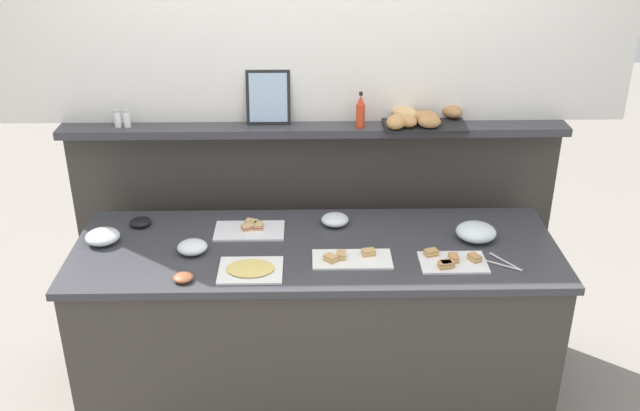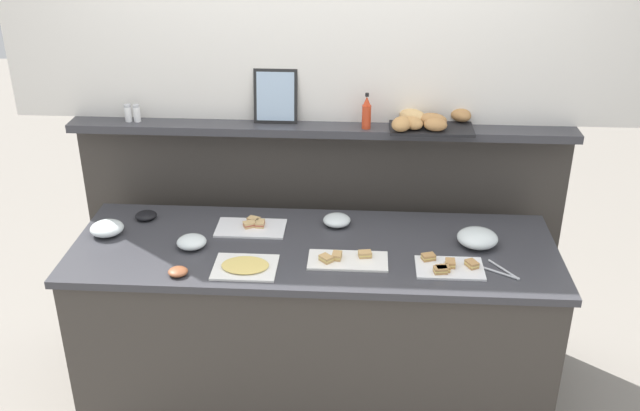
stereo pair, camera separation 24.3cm
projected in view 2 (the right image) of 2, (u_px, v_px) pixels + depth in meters
ground_plane at (322, 334)px, 4.24m from camera, size 12.00×12.00×0.00m
buffet_counter at (314, 329)px, 3.50m from camera, size 2.21×0.76×0.92m
back_ledge_unit at (321, 232)px, 3.90m from camera, size 2.50×0.22×1.33m
sandwich_platter_rear at (347, 260)px, 3.17m from camera, size 0.35×0.17×0.04m
sandwich_platter_side at (449, 267)px, 3.11m from camera, size 0.29×0.19×0.04m
sandwich_platter_front at (252, 227)px, 3.45m from camera, size 0.33×0.19×0.04m
cold_cuts_platter at (245, 266)px, 3.12m from camera, size 0.27×0.22×0.02m
glass_bowl_large at (192, 242)px, 3.28m from camera, size 0.14×0.14×0.05m
glass_bowl_medium at (477, 239)px, 3.29m from camera, size 0.19×0.19×0.07m
glass_bowl_small at (337, 221)px, 3.48m from camera, size 0.13×0.13×0.05m
glass_bowl_extra at (107, 229)px, 3.39m from camera, size 0.16×0.16×0.06m
condiment_bowl_dark at (146, 215)px, 3.54m from camera, size 0.10×0.10×0.04m
condiment_bowl_cream at (178, 272)px, 3.07m from camera, size 0.08×0.08×0.03m
serving_tongs at (502, 271)px, 3.09m from camera, size 0.16×0.16×0.01m
hot_sauce_bottle at (367, 113)px, 3.48m from camera, size 0.04×0.04×0.18m
salt_shaker at (128, 113)px, 3.58m from camera, size 0.03×0.03×0.09m
pepper_shaker at (137, 113)px, 3.58m from camera, size 0.03×0.03×0.09m
bread_basket at (427, 121)px, 3.49m from camera, size 0.43×0.31×0.08m
framed_picture at (276, 96)px, 3.54m from camera, size 0.21×0.06×0.26m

